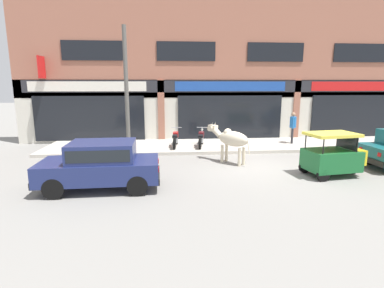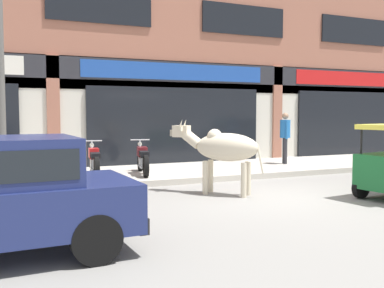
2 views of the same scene
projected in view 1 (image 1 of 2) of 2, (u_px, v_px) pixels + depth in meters
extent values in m
plane|color=gray|center=(259.00, 167.00, 11.61)|extent=(90.00, 90.00, 0.00)
cube|color=#B7AFA3|center=(236.00, 145.00, 15.41)|extent=(19.00, 3.39, 0.15)
cube|color=#9E604C|center=(230.00, 45.00, 16.32)|extent=(23.00, 0.55, 5.69)
cube|color=beige|center=(229.00, 110.00, 17.02)|extent=(23.00, 0.55, 3.40)
cube|color=#28282D|center=(231.00, 86.00, 16.45)|extent=(22.08, 0.08, 0.64)
cube|color=black|center=(90.00, 118.00, 16.14)|extent=(5.83, 0.10, 2.40)
cube|color=silver|center=(88.00, 86.00, 15.79)|extent=(6.13, 0.05, 0.52)
cube|color=#9E604C|center=(161.00, 111.00, 16.41)|extent=(0.36, 0.12, 3.40)
cube|color=black|center=(230.00, 117.00, 16.77)|extent=(5.83, 0.10, 2.40)
cube|color=#1E479E|center=(231.00, 86.00, 16.42)|extent=(6.13, 0.05, 0.52)
cube|color=#9E604C|center=(296.00, 110.00, 17.05)|extent=(0.36, 0.12, 3.40)
cube|color=black|center=(360.00, 116.00, 17.40)|extent=(5.83, 0.10, 2.40)
cube|color=red|center=(363.00, 86.00, 17.05)|extent=(6.13, 0.05, 0.52)
cube|color=black|center=(92.00, 50.00, 15.50)|extent=(3.13, 0.06, 1.00)
cube|color=black|center=(186.00, 51.00, 15.90)|extent=(3.13, 0.06, 1.00)
cube|color=black|center=(276.00, 52.00, 16.30)|extent=(3.13, 0.06, 1.00)
cube|color=black|center=(361.00, 53.00, 16.71)|extent=(3.13, 0.06, 1.00)
cube|color=red|center=(41.00, 67.00, 15.05)|extent=(0.08, 0.80, 1.10)
ellipsoid|color=beige|center=(233.00, 139.00, 11.92)|extent=(1.30, 1.40, 0.60)
sphere|color=beige|center=(228.00, 132.00, 12.07)|extent=(0.32, 0.32, 0.32)
cylinder|color=beige|center=(222.00, 154.00, 12.25)|extent=(0.12, 0.12, 0.72)
cylinder|color=beige|center=(226.00, 153.00, 12.45)|extent=(0.12, 0.12, 0.72)
cylinder|color=beige|center=(239.00, 157.00, 11.65)|extent=(0.12, 0.12, 0.72)
cylinder|color=beige|center=(244.00, 156.00, 11.85)|extent=(0.12, 0.12, 0.72)
cylinder|color=beige|center=(217.00, 133.00, 12.46)|extent=(0.48, 0.51, 0.43)
cube|color=beige|center=(213.00, 128.00, 12.61)|extent=(0.40, 0.42, 0.26)
cube|color=tan|center=(210.00, 129.00, 12.74)|extent=(0.21, 0.21, 0.14)
cone|color=beige|center=(212.00, 124.00, 12.47)|extent=(0.12, 0.12, 0.19)
cone|color=beige|center=(215.00, 124.00, 12.61)|extent=(0.12, 0.12, 0.19)
cube|color=beige|center=(212.00, 127.00, 12.43)|extent=(0.13, 0.12, 0.10)
cube|color=beige|center=(217.00, 126.00, 12.65)|extent=(0.13, 0.12, 0.10)
cylinder|color=beige|center=(248.00, 147.00, 11.45)|extent=(0.14, 0.15, 0.60)
cylinder|color=black|center=(53.00, 189.00, 8.30)|extent=(0.61, 0.20, 0.60)
cylinder|color=black|center=(68.00, 174.00, 9.70)|extent=(0.61, 0.20, 0.60)
cylinder|color=black|center=(137.00, 186.00, 8.55)|extent=(0.61, 0.20, 0.60)
cylinder|color=black|center=(140.00, 171.00, 9.95)|extent=(0.61, 0.20, 0.60)
cube|color=navy|center=(100.00, 170.00, 9.07)|extent=(3.55, 1.70, 0.60)
cube|color=navy|center=(102.00, 151.00, 8.96)|extent=(1.94, 1.50, 0.56)
cube|color=black|center=(102.00, 151.00, 8.96)|extent=(1.79, 1.51, 0.35)
cube|color=black|center=(41.00, 179.00, 8.92)|extent=(0.16, 1.52, 0.20)
cube|color=black|center=(158.00, 175.00, 9.30)|extent=(0.16, 1.52, 0.20)
sphere|color=silver|center=(32.00, 174.00, 8.39)|extent=(0.14, 0.14, 0.14)
sphere|color=silver|center=(45.00, 165.00, 9.32)|extent=(0.14, 0.14, 0.14)
cube|color=red|center=(158.00, 169.00, 8.76)|extent=(0.03, 0.16, 0.14)
cube|color=red|center=(158.00, 161.00, 9.73)|extent=(0.03, 0.16, 0.14)
cylinder|color=black|center=(370.00, 157.00, 11.92)|extent=(0.61, 0.20, 0.60)
cube|color=black|center=(369.00, 160.00, 11.14)|extent=(0.17, 1.52, 0.20)
cube|color=red|center=(361.00, 149.00, 11.56)|extent=(0.04, 0.16, 0.14)
cube|color=red|center=(379.00, 155.00, 10.59)|extent=(0.04, 0.16, 0.14)
cylinder|color=black|center=(352.00, 168.00, 10.66)|extent=(0.45, 0.18, 0.44)
cylinder|color=black|center=(305.00, 167.00, 10.83)|extent=(0.45, 0.18, 0.44)
cylinder|color=black|center=(323.00, 175.00, 9.83)|extent=(0.45, 0.18, 0.44)
cube|color=#19602D|center=(331.00, 160.00, 10.40)|extent=(1.85, 1.38, 0.70)
cube|color=yellow|center=(353.00, 156.00, 10.57)|extent=(0.47, 0.91, 0.52)
cylinder|color=black|center=(337.00, 139.00, 10.87)|extent=(0.04, 0.04, 0.55)
cylinder|color=black|center=(358.00, 144.00, 9.93)|extent=(0.04, 0.04, 0.55)
cylinder|color=black|center=(306.00, 140.00, 10.60)|extent=(0.04, 0.04, 0.55)
cylinder|color=black|center=(323.00, 146.00, 9.65)|extent=(0.04, 0.04, 0.55)
cube|color=#DBCC42|center=(332.00, 134.00, 10.21)|extent=(1.75, 1.31, 0.10)
cube|color=black|center=(347.00, 142.00, 10.40)|extent=(0.16, 0.92, 0.50)
cylinder|color=black|center=(177.00, 139.00, 15.28)|extent=(0.17, 0.57, 0.56)
cylinder|color=black|center=(174.00, 143.00, 14.05)|extent=(0.17, 0.57, 0.56)
cube|color=#B2B5BA|center=(176.00, 140.00, 14.64)|extent=(0.24, 0.34, 0.24)
cube|color=red|center=(176.00, 134.00, 14.75)|extent=(0.29, 0.43, 0.24)
cube|color=black|center=(175.00, 136.00, 14.36)|extent=(0.28, 0.54, 0.12)
cylinder|color=#B2B5BA|center=(176.00, 133.00, 15.16)|extent=(0.07, 0.27, 0.59)
cylinder|color=#B2B5BA|center=(176.00, 127.00, 15.15)|extent=(0.52, 0.09, 0.03)
sphere|color=silver|center=(177.00, 130.00, 15.23)|extent=(0.12, 0.12, 0.12)
cylinder|color=#B2B5BA|center=(173.00, 143.00, 14.31)|extent=(0.12, 0.48, 0.06)
cylinder|color=black|center=(202.00, 139.00, 15.30)|extent=(0.21, 0.57, 0.56)
cylinder|color=black|center=(200.00, 143.00, 14.09)|extent=(0.21, 0.57, 0.56)
cube|color=#B2B5BA|center=(201.00, 140.00, 14.67)|extent=(0.26, 0.35, 0.24)
cube|color=maroon|center=(201.00, 134.00, 14.77)|extent=(0.31, 0.44, 0.24)
cube|color=black|center=(201.00, 136.00, 14.39)|extent=(0.32, 0.55, 0.12)
cylinder|color=#B2B5BA|center=(202.00, 133.00, 15.19)|extent=(0.09, 0.27, 0.59)
cylinder|color=#B2B5BA|center=(202.00, 127.00, 15.17)|extent=(0.52, 0.13, 0.03)
sphere|color=silver|center=(202.00, 130.00, 15.25)|extent=(0.12, 0.12, 0.12)
cylinder|color=#B2B5BA|center=(198.00, 143.00, 14.34)|extent=(0.15, 0.48, 0.06)
cylinder|color=#2D2D33|center=(292.00, 135.00, 15.58)|extent=(0.11, 0.11, 0.82)
cylinder|color=#2D2D33|center=(292.00, 136.00, 15.41)|extent=(0.11, 0.11, 0.82)
cylinder|color=#236BB7|center=(293.00, 122.00, 15.36)|extent=(0.32, 0.32, 0.56)
cylinder|color=#236BB7|center=(293.00, 122.00, 15.56)|extent=(0.08, 0.08, 0.56)
cylinder|color=#236BB7|center=(293.00, 123.00, 15.17)|extent=(0.08, 0.08, 0.56)
sphere|color=tan|center=(294.00, 114.00, 15.28)|extent=(0.20, 0.20, 0.20)
cylinder|color=#595651|center=(127.00, 91.00, 13.06)|extent=(0.18, 0.18, 5.46)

